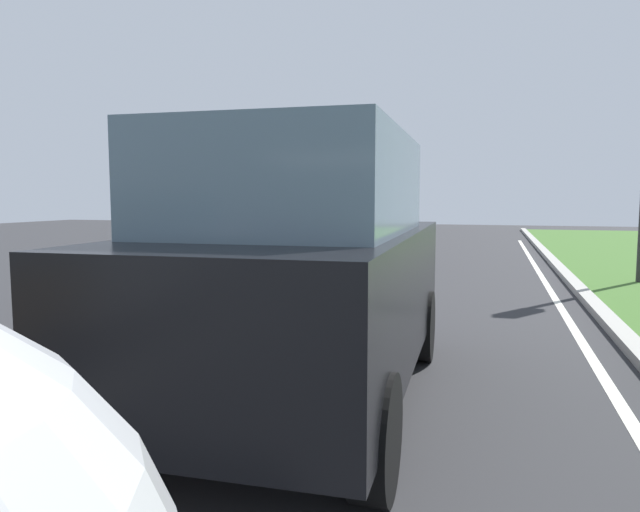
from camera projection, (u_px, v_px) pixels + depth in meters
The scene contains 6 objects.
ground_plane at pixel (335, 302), 9.88m from camera, with size 60.00×60.00×0.00m, color #2D2D30.
lane_line_center at pixel (296, 300), 10.07m from camera, with size 0.12×32.00×0.01m, color silver.
lane_line_right_edge at pixel (565, 314), 8.87m from camera, with size 0.12×32.00×0.01m, color silver.
curb_right at pixel (601, 312), 8.72m from camera, with size 0.24×48.00×0.12m, color #9E9B93.
car_suv_ahead at pixel (304, 268), 4.97m from camera, with size 2.07×4.55×2.28m.
car_hatchback_far at pixel (209, 249), 10.12m from camera, with size 1.81×3.74×1.78m.
Camera 1 is at (2.51, 4.57, 1.76)m, focal length 32.89 mm.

